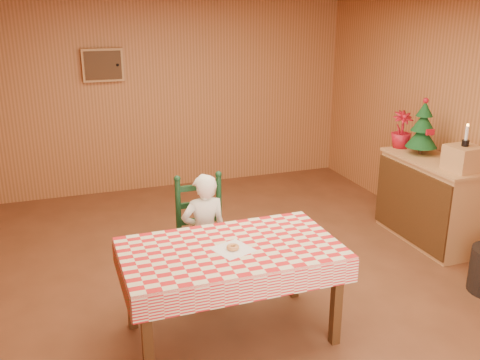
% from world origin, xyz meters
% --- Properties ---
extents(ground, '(6.00, 6.00, 0.00)m').
position_xyz_m(ground, '(0.00, 0.00, 0.00)').
color(ground, brown).
rests_on(ground, ground).
extents(cabin_walls, '(5.10, 6.05, 2.65)m').
position_xyz_m(cabin_walls, '(-0.00, 0.53, 1.83)').
color(cabin_walls, '#B77242').
rests_on(cabin_walls, ground).
extents(dining_table, '(1.66, 0.96, 0.77)m').
position_xyz_m(dining_table, '(-0.42, -0.77, 0.69)').
color(dining_table, '#4A2A13').
rests_on(dining_table, ground).
extents(ladder_chair, '(0.44, 0.40, 1.08)m').
position_xyz_m(ladder_chair, '(-0.42, 0.02, 0.50)').
color(ladder_chair, black).
rests_on(ladder_chair, ground).
extents(seated_child, '(0.41, 0.27, 1.12)m').
position_xyz_m(seated_child, '(-0.42, -0.04, 0.56)').
color(seated_child, white).
rests_on(seated_child, ground).
extents(napkin, '(0.33, 0.33, 0.00)m').
position_xyz_m(napkin, '(-0.42, -0.82, 0.77)').
color(napkin, white).
rests_on(napkin, dining_table).
extents(donut, '(0.12, 0.12, 0.03)m').
position_xyz_m(donut, '(-0.42, -0.82, 0.79)').
color(donut, '#D68D4D').
rests_on(donut, napkin).
extents(shelf_unit, '(0.54, 1.24, 0.93)m').
position_xyz_m(shelf_unit, '(2.19, 0.20, 0.47)').
color(shelf_unit, tan).
rests_on(shelf_unit, ground).
extents(crate, '(0.32, 0.32, 0.25)m').
position_xyz_m(crate, '(2.20, -0.20, 1.06)').
color(crate, tan).
rests_on(crate, shelf_unit).
extents(christmas_tree, '(0.34, 0.34, 0.62)m').
position_xyz_m(christmas_tree, '(2.20, 0.45, 1.21)').
color(christmas_tree, '#4A2A13').
rests_on(christmas_tree, shelf_unit).
extents(flower_arrangement, '(0.27, 0.27, 0.42)m').
position_xyz_m(flower_arrangement, '(2.15, 0.75, 1.14)').
color(flower_arrangement, '#A70F1F').
rests_on(flower_arrangement, shelf_unit).
extents(candle_set, '(0.07, 0.07, 0.22)m').
position_xyz_m(candle_set, '(2.20, -0.20, 1.24)').
color(candle_set, black).
rests_on(candle_set, crate).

